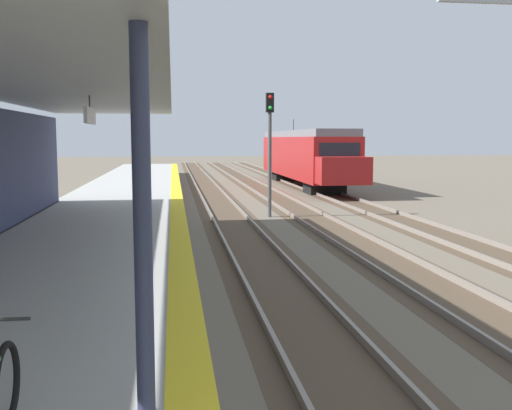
{
  "coord_description": "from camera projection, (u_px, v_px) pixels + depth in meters",
  "views": [
    {
      "loc": [
        -0.39,
        -1.52,
        3.31
      ],
      "look_at": [
        1.12,
        9.15,
        2.1
      ],
      "focal_mm": 41.49,
      "sensor_mm": 36.0,
      "label": 1
    }
  ],
  "objects": [
    {
      "name": "track_pair_far_side",
      "position": [
        411.0,
        224.0,
        22.8
      ],
      "size": [
        2.34,
        120.0,
        0.16
      ],
      "color": "#4C3D2D",
      "rests_on": "ground"
    },
    {
      "name": "approaching_train",
      "position": [
        305.0,
        155.0,
        40.99
      ],
      "size": [
        2.93,
        19.6,
        4.76
      ],
      "color": "maroon",
      "rests_on": "ground"
    },
    {
      "name": "track_pair_nearest_platform",
      "position": [
        236.0,
        227.0,
        21.86
      ],
      "size": [
        2.34,
        120.0,
        0.16
      ],
      "color": "#4C3D2D",
      "rests_on": "ground"
    },
    {
      "name": "track_pair_middle",
      "position": [
        326.0,
        225.0,
        22.33
      ],
      "size": [
        2.34,
        120.0,
        0.16
      ],
      "color": "#4C3D2D",
      "rests_on": "ground"
    },
    {
      "name": "station_platform",
      "position": [
        101.0,
        237.0,
        17.27
      ],
      "size": [
        5.0,
        80.0,
        0.91
      ],
      "color": "#A8A8A3",
      "rests_on": "ground"
    },
    {
      "name": "rail_signal_post",
      "position": [
        270.0,
        141.0,
        24.77
      ],
      "size": [
        0.32,
        0.34,
        5.2
      ],
      "color": "#4C4C4C",
      "rests_on": "ground"
    }
  ]
}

